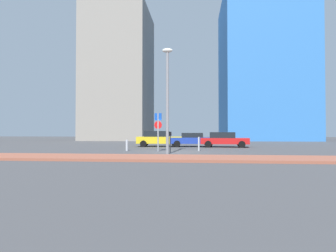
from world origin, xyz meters
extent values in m
plane|color=#424244|center=(0.00, 0.00, 0.00)|extent=(120.00, 120.00, 0.00)
cube|color=#93513D|center=(0.00, -5.21, 0.07)|extent=(40.00, 3.18, 0.14)
cube|color=gold|center=(-2.07, 7.39, 0.66)|extent=(4.63, 1.95, 0.67)
cube|color=black|center=(-2.36, 7.37, 1.28)|extent=(2.53, 1.69, 0.58)
cylinder|color=black|center=(-0.58, 8.32, 0.32)|extent=(0.65, 0.26, 0.64)
cylinder|color=black|center=(-0.48, 6.64, 0.32)|extent=(0.65, 0.26, 0.64)
cylinder|color=black|center=(-3.66, 8.14, 0.32)|extent=(0.65, 0.26, 0.64)
cylinder|color=black|center=(-3.56, 6.46, 0.32)|extent=(0.65, 0.26, 0.64)
cube|color=#1E389E|center=(1.22, 7.45, 0.62)|extent=(4.64, 1.99, 0.60)
cube|color=black|center=(1.16, 7.45, 1.15)|extent=(2.16, 1.69, 0.46)
cylinder|color=black|center=(2.70, 8.40, 0.32)|extent=(0.65, 0.26, 0.64)
cylinder|color=black|center=(2.81, 6.72, 0.32)|extent=(0.65, 0.26, 0.64)
cylinder|color=black|center=(-0.38, 8.18, 0.32)|extent=(0.65, 0.26, 0.64)
cylinder|color=black|center=(-0.26, 6.50, 0.32)|extent=(0.65, 0.26, 0.64)
cube|color=red|center=(4.31, 7.02, 0.61)|extent=(4.66, 2.07, 0.57)
cube|color=black|center=(4.10, 7.04, 1.17)|extent=(2.48, 1.78, 0.56)
cylinder|color=black|center=(5.91, 7.79, 0.32)|extent=(0.65, 0.26, 0.64)
cylinder|color=black|center=(5.79, 6.04, 0.32)|extent=(0.65, 0.26, 0.64)
cylinder|color=black|center=(2.83, 8.00, 0.32)|extent=(0.65, 0.26, 0.64)
cylinder|color=black|center=(2.71, 6.25, 0.32)|extent=(0.65, 0.26, 0.64)
cylinder|color=gray|center=(-1.32, 0.64, 1.47)|extent=(0.10, 0.10, 2.94)
cube|color=#1447B7|center=(-1.32, 0.64, 2.64)|extent=(0.55, 0.13, 0.55)
cylinder|color=red|center=(-1.32, 0.64, 2.01)|extent=(0.60, 0.13, 0.60)
cylinder|color=#4C4C51|center=(-0.24, -1.06, 0.61)|extent=(0.08, 0.08, 1.22)
cube|color=black|center=(-0.24, -1.06, 1.36)|extent=(0.18, 0.14, 0.28)
cylinder|color=gray|center=(-0.36, -1.73, 3.43)|extent=(0.20, 0.20, 6.85)
ellipsoid|color=silver|center=(-0.36, -1.73, 7.00)|extent=(0.70, 0.36, 0.30)
cylinder|color=#B7B7BC|center=(1.77, 1.35, 0.54)|extent=(0.12, 0.12, 1.09)
cylinder|color=#B7B7BC|center=(-3.85, 1.09, 0.44)|extent=(0.18, 0.18, 0.87)
cube|color=#3372BF|center=(13.68, 31.93, 13.02)|extent=(14.41, 17.23, 26.04)
cube|color=gray|center=(-12.24, 28.76, 11.65)|extent=(10.87, 12.33, 23.30)
camera|label=1|loc=(1.53, -20.36, 1.51)|focal=29.80mm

